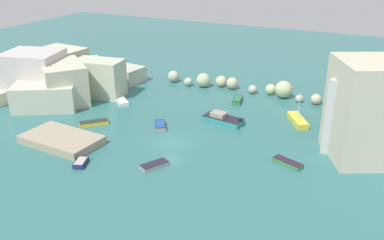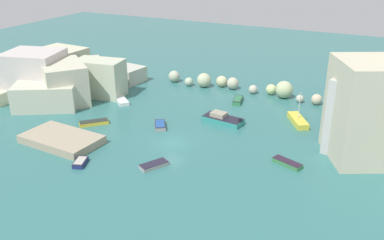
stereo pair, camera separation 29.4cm
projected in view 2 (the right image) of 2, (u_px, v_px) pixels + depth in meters
cove_water at (172, 143)px, 52.43m from camera, size 160.00×160.00×0.00m
cliff_headland_left at (59, 76)px, 69.01m from camera, size 19.62×25.76×7.28m
rock_breakwater at (254, 87)px, 69.10m from camera, size 30.47×3.79×2.75m
stone_dock at (62, 139)px, 52.22m from camera, size 10.00×6.23×1.00m
moored_boat_0 at (298, 120)px, 57.99m from camera, size 3.93×5.15×4.43m
moored_boat_1 at (222, 119)px, 58.17m from camera, size 5.87×3.06×1.37m
moored_boat_2 at (238, 100)px, 65.68m from camera, size 1.89×3.61×0.63m
moored_boat_3 at (94, 123)px, 57.63m from camera, size 3.61×3.66×0.54m
moored_boat_4 at (80, 162)px, 47.19m from camera, size 1.87×2.52×0.55m
moored_boat_5 at (154, 165)px, 46.75m from camera, size 2.67×3.42×0.46m
moored_boat_6 at (160, 125)px, 56.72m from camera, size 2.81×3.32×0.58m
moored_boat_7 at (287, 163)px, 47.10m from camera, size 3.60×2.27×0.52m
moored_boat_8 at (122, 101)px, 65.48m from camera, size 3.71×3.44×0.55m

